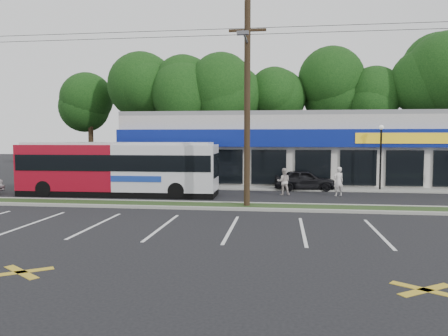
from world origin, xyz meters
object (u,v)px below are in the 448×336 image
metrobus (118,167)px  pedestrian_b (284,182)px  car_dark (305,180)px  pedestrian_a (338,181)px  lamp_post (381,150)px  utility_pole (244,97)px

metrobus → pedestrian_b: (9.76, 1.50, -0.87)m
car_dark → pedestrian_b: bearing=147.3°
metrobus → pedestrian_a: bearing=5.5°
lamp_post → metrobus: size_ratio=0.36×
metrobus → lamp_post: bearing=14.0°
pedestrian_b → pedestrian_a: bearing=175.2°
car_dark → pedestrian_b: size_ratio=2.45×
car_dark → lamp_post: bearing=-90.4°
lamp_post → car_dark: (-4.81, -0.30, -1.99)m
lamp_post → pedestrian_b: size_ratio=2.63×
car_dark → pedestrian_b: 2.85m
pedestrian_a → pedestrian_b: size_ratio=1.07×
pedestrian_b → utility_pole: bearing=63.9°
utility_pole → pedestrian_b: 7.13m
car_dark → pedestrian_a: pedestrian_a is taller
utility_pole → car_dark: (3.35, 7.57, -4.74)m
lamp_post → pedestrian_a: 4.47m
lamp_post → metrobus: 16.54m
utility_pole → pedestrian_b: size_ratio=30.94×
utility_pole → pedestrian_b: utility_pole is taller
lamp_post → pedestrian_a: lamp_post is taller
pedestrian_a → car_dark: bearing=-74.7°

